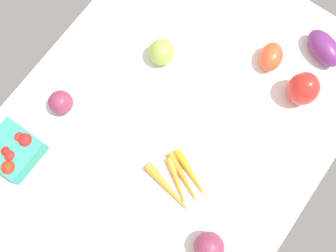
# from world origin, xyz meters

# --- Properties ---
(tablecloth) EXTENTS (1.04, 0.76, 0.02)m
(tablecloth) POSITION_xyz_m (0.00, 0.00, 0.01)
(tablecloth) COLOR white
(tablecloth) RESTS_ON ground
(red_onion_center) EXTENTS (0.06, 0.06, 0.06)m
(red_onion_center) POSITION_xyz_m (-0.11, 0.25, 0.05)
(red_onion_center) COLOR #832D49
(red_onion_center) RESTS_ON tablecloth
(carrot_bunch) EXTENTS (0.13, 0.18, 0.02)m
(carrot_bunch) POSITION_xyz_m (-0.10, -0.11, 0.03)
(carrot_bunch) COLOR orange
(carrot_bunch) RESTS_ON tablecloth
(heirloom_tomato_green) EXTENTS (0.07, 0.07, 0.07)m
(heirloom_tomato_green) POSITION_xyz_m (0.15, 0.13, 0.05)
(heirloom_tomato_green) COLOR #8BA846
(heirloom_tomato_green) RESTS_ON tablecloth
(berry_basket) EXTENTS (0.11, 0.11, 0.07)m
(berry_basket) POSITION_xyz_m (-0.27, 0.26, 0.05)
(berry_basket) COLOR teal
(berry_basket) RESTS_ON tablecloth
(bell_pepper_red) EXTENTS (0.08, 0.08, 0.10)m
(bell_pepper_red) POSITION_xyz_m (0.26, -0.22, 0.07)
(bell_pepper_red) COLOR red
(bell_pepper_red) RESTS_ON tablecloth
(eggplant) EXTENTS (0.10, 0.13, 0.06)m
(eggplant) POSITION_xyz_m (0.40, -0.21, 0.05)
(eggplant) COLOR #65286B
(eggplant) RESTS_ON tablecloth
(red_onion_near_basket) EXTENTS (0.07, 0.07, 0.07)m
(red_onion_near_basket) POSITION_xyz_m (-0.18, -0.24, 0.06)
(red_onion_near_basket) COLOR #812F4B
(red_onion_near_basket) RESTS_ON tablecloth
(roma_tomato) EXTENTS (0.09, 0.08, 0.06)m
(roma_tomato) POSITION_xyz_m (0.30, -0.11, 0.05)
(roma_tomato) COLOR #E24C29
(roma_tomato) RESTS_ON tablecloth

